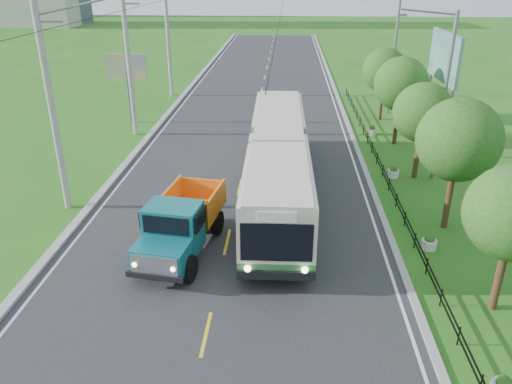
# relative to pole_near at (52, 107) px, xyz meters

# --- Properties ---
(ground) EXTENTS (240.00, 240.00, 0.00)m
(ground) POSITION_rel_pole_near_xyz_m (8.26, -9.00, -5.09)
(ground) COLOR #246718
(ground) RESTS_ON ground
(road) EXTENTS (14.00, 120.00, 0.02)m
(road) POSITION_rel_pole_near_xyz_m (8.26, 11.00, -5.08)
(road) COLOR #28282B
(road) RESTS_ON ground
(curb_left) EXTENTS (0.40, 120.00, 0.15)m
(curb_left) POSITION_rel_pole_near_xyz_m (1.06, 11.00, -5.02)
(curb_left) COLOR #9E9E99
(curb_left) RESTS_ON ground
(curb_right) EXTENTS (0.30, 120.00, 0.10)m
(curb_right) POSITION_rel_pole_near_xyz_m (15.41, 11.00, -5.04)
(curb_right) COLOR #9E9E99
(curb_right) RESTS_ON ground
(edge_line_left) EXTENTS (0.12, 120.00, 0.00)m
(edge_line_left) POSITION_rel_pole_near_xyz_m (1.61, 11.00, -5.07)
(edge_line_left) COLOR silver
(edge_line_left) RESTS_ON road
(edge_line_right) EXTENTS (0.12, 120.00, 0.00)m
(edge_line_right) POSITION_rel_pole_near_xyz_m (14.91, 11.00, -5.07)
(edge_line_right) COLOR silver
(edge_line_right) RESTS_ON road
(centre_dash) EXTENTS (0.12, 2.20, 0.00)m
(centre_dash) POSITION_rel_pole_near_xyz_m (8.26, -9.00, -5.07)
(centre_dash) COLOR yellow
(centre_dash) RESTS_ON road
(railing_right) EXTENTS (0.04, 40.00, 0.60)m
(railing_right) POSITION_rel_pole_near_xyz_m (16.26, 5.00, -4.79)
(railing_right) COLOR black
(railing_right) RESTS_ON ground
(pole_near) EXTENTS (3.51, 0.32, 10.00)m
(pole_near) POSITION_rel_pole_near_xyz_m (0.00, 0.00, 0.00)
(pole_near) COLOR gray
(pole_near) RESTS_ON ground
(pole_mid) EXTENTS (3.51, 0.32, 10.00)m
(pole_mid) POSITION_rel_pole_near_xyz_m (0.00, 12.00, 0.00)
(pole_mid) COLOR gray
(pole_mid) RESTS_ON ground
(pole_far) EXTENTS (3.51, 0.32, 10.00)m
(pole_far) POSITION_rel_pole_near_xyz_m (0.00, 24.00, 0.00)
(pole_far) COLOR gray
(pole_far) RESTS_ON ground
(tree_third) EXTENTS (3.60, 3.62, 6.00)m
(tree_third) POSITION_rel_pole_near_xyz_m (18.12, -0.86, -1.11)
(tree_third) COLOR #382314
(tree_third) RESTS_ON ground
(tree_fourth) EXTENTS (3.24, 3.31, 5.40)m
(tree_fourth) POSITION_rel_pole_near_xyz_m (18.12, 5.14, -1.51)
(tree_fourth) COLOR #382314
(tree_fourth) RESTS_ON ground
(tree_fifth) EXTENTS (3.48, 3.52, 5.80)m
(tree_fifth) POSITION_rel_pole_near_xyz_m (18.12, 11.14, -1.24)
(tree_fifth) COLOR #382314
(tree_fifth) RESTS_ON ground
(tree_back) EXTENTS (3.30, 3.36, 5.50)m
(tree_back) POSITION_rel_pole_near_xyz_m (18.12, 17.14, -1.44)
(tree_back) COLOR #382314
(tree_back) RESTS_ON ground
(streetlight_mid) EXTENTS (3.02, 0.20, 9.07)m
(streetlight_mid) POSITION_rel_pole_near_xyz_m (18.90, 5.00, -0.19)
(streetlight_mid) COLOR slate
(streetlight_mid) RESTS_ON ground
(streetlight_far) EXTENTS (3.02, 0.20, 9.07)m
(streetlight_far) POSITION_rel_pole_near_xyz_m (18.90, 19.00, -0.19)
(streetlight_far) COLOR slate
(streetlight_far) RESTS_ON ground
(planter_near) EXTENTS (0.64, 0.64, 0.67)m
(planter_near) POSITION_rel_pole_near_xyz_m (16.86, -3.00, -4.81)
(planter_near) COLOR silver
(planter_near) RESTS_ON ground
(planter_mid) EXTENTS (0.64, 0.64, 0.67)m
(planter_mid) POSITION_rel_pole_near_xyz_m (16.86, 5.00, -4.81)
(planter_mid) COLOR silver
(planter_mid) RESTS_ON ground
(planter_far) EXTENTS (0.64, 0.64, 0.67)m
(planter_far) POSITION_rel_pole_near_xyz_m (16.86, 13.00, -4.81)
(planter_far) COLOR silver
(planter_far) RESTS_ON ground
(billboard_left) EXTENTS (3.00, 0.20, 5.20)m
(billboard_left) POSITION_rel_pole_near_xyz_m (-1.24, 15.00, -1.23)
(billboard_left) COLOR slate
(billboard_left) RESTS_ON ground
(billboard_right) EXTENTS (0.24, 6.00, 7.30)m
(billboard_right) POSITION_rel_pole_near_xyz_m (20.56, 11.00, 0.25)
(billboard_right) COLOR slate
(billboard_right) RESTS_ON ground
(bus) EXTENTS (3.17, 17.68, 3.40)m
(bus) POSITION_rel_pole_near_xyz_m (10.33, 2.20, -3.05)
(bus) COLOR #2E7432
(bus) RESTS_ON ground
(dump_truck) EXTENTS (3.07, 6.19, 2.49)m
(dump_truck) POSITION_rel_pole_near_xyz_m (6.49, -3.82, -3.68)
(dump_truck) COLOR #12656C
(dump_truck) RESTS_ON ground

